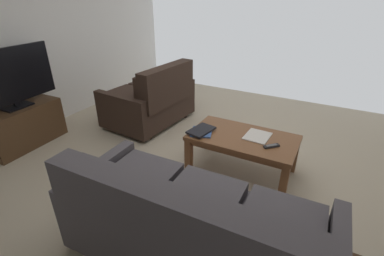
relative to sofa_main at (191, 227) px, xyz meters
name	(u,v)px	position (x,y,z in m)	size (l,w,h in m)	color
ground_plane	(209,167)	(0.42, -1.19, -0.37)	(5.18, 5.27, 0.01)	#B7A88E
wall_right	(33,33)	(3.01, -1.19, 0.91)	(0.12, 5.27, 2.55)	white
sofa_main	(191,227)	(0.00, 0.00, 0.00)	(1.84, 0.87, 0.86)	black
loveseat_near	(152,100)	(1.64, -1.84, 0.00)	(0.97, 1.26, 0.89)	black
coffee_table	(243,142)	(0.08, -1.28, 0.00)	(1.09, 0.62, 0.43)	brown
tv_stand	(23,126)	(2.68, -0.54, -0.11)	(0.43, 0.93, 0.51)	#4C331E
flat_tv	(9,78)	(2.68, -0.54, 0.52)	(0.21, 1.10, 0.70)	black
book_stack	(201,131)	(0.50, -1.15, 0.08)	(0.28, 0.33, 0.04)	#385693
tv_remote	(271,146)	(-0.23, -1.20, 0.08)	(0.14, 0.15, 0.02)	black
loose_magazine	(257,136)	(-0.05, -1.35, 0.07)	(0.24, 0.28, 0.01)	silver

